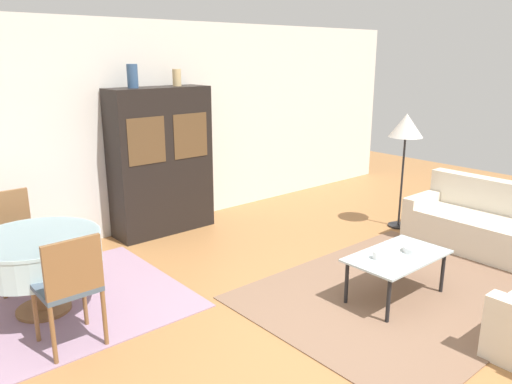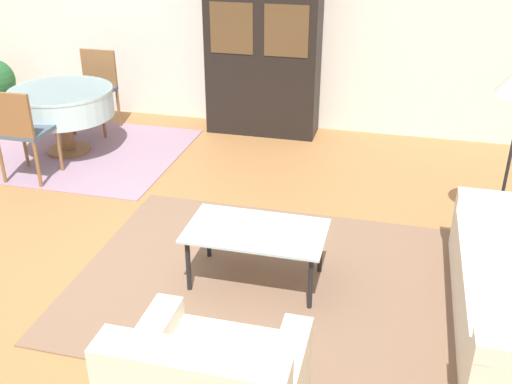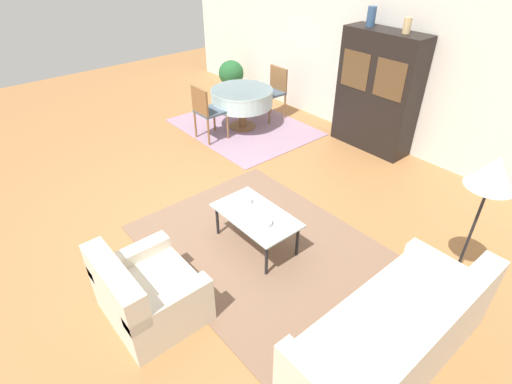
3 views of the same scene
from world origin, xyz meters
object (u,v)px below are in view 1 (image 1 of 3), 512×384
(bowl, at_px, (414,249))
(dining_table, at_px, (37,253))
(floor_lamp, at_px, (406,129))
(dining_chair_far, at_px, (12,232))
(couch, at_px, (495,228))
(vase_short, at_px, (177,78))
(cup, at_px, (377,255))
(display_cabinet, at_px, (161,161))
(dining_chair_near, at_px, (70,284))
(vase_tall, at_px, (132,76))
(coffee_table, at_px, (397,259))

(bowl, bearing_deg, dining_table, 145.12)
(dining_table, height_order, floor_lamp, floor_lamp)
(dining_chair_far, relative_size, floor_lamp, 0.62)
(dining_chair_far, bearing_deg, couch, 148.83)
(dining_chair_far, height_order, vase_short, vase_short)
(cup, bearing_deg, display_cabinet, 98.88)
(couch, distance_m, vase_short, 4.29)
(dining_table, xyz_separation_m, dining_chair_near, (-0.00, -0.77, -0.01))
(dining_chair_far, bearing_deg, dining_table, 90.00)
(display_cabinet, relative_size, vase_short, 8.85)
(cup, bearing_deg, dining_table, 142.76)
(vase_tall, bearing_deg, display_cabinet, -0.16)
(cup, relative_size, vase_tall, 0.30)
(cup, height_order, bowl, cup)
(bowl, relative_size, vase_short, 0.97)
(floor_lamp, relative_size, bowl, 7.43)
(vase_short, bearing_deg, bowl, -79.42)
(dining_table, relative_size, dining_chair_far, 1.17)
(coffee_table, distance_m, bowl, 0.20)
(dining_table, xyz_separation_m, floor_lamp, (4.48, -0.74, 0.75))
(vase_short, bearing_deg, vase_tall, -180.00)
(floor_lamp, bearing_deg, display_cabinet, 142.38)
(couch, relative_size, vase_tall, 6.88)
(coffee_table, height_order, display_cabinet, display_cabinet)
(display_cabinet, distance_m, cup, 3.13)
(display_cabinet, distance_m, dining_chair_far, 2.05)
(coffee_table, bearing_deg, dining_table, 144.14)
(vase_short, bearing_deg, dining_chair_far, -169.21)
(display_cabinet, bearing_deg, coffee_table, -77.38)
(coffee_table, xyz_separation_m, vase_short, (-0.41, 3.13, 1.59))
(couch, height_order, vase_tall, vase_tall)
(display_cabinet, distance_m, vase_short, 1.08)
(coffee_table, xyz_separation_m, dining_chair_far, (-2.67, 2.70, 0.16))
(coffee_table, xyz_separation_m, dining_chair_near, (-2.67, 1.16, 0.16))
(floor_lamp, bearing_deg, cup, -151.34)
(dining_chair_far, bearing_deg, bowl, 135.94)
(coffee_table, distance_m, vase_tall, 3.67)
(coffee_table, distance_m, dining_table, 3.29)
(dining_chair_near, height_order, vase_short, vase_short)
(cup, height_order, vase_tall, vase_tall)
(coffee_table, height_order, dining_table, dining_table)
(vase_tall, bearing_deg, dining_chair_far, -165.33)
(dining_chair_far, bearing_deg, coffee_table, 134.66)
(couch, xyz_separation_m, vase_tall, (-2.93, 3.19, 1.73))
(couch, bearing_deg, dining_chair_near, 75.03)
(bowl, bearing_deg, coffee_table, 162.22)
(coffee_table, bearing_deg, bowl, -17.78)
(display_cabinet, relative_size, dining_chair_far, 1.99)
(bowl, height_order, vase_tall, vase_tall)
(display_cabinet, distance_m, dining_table, 2.33)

